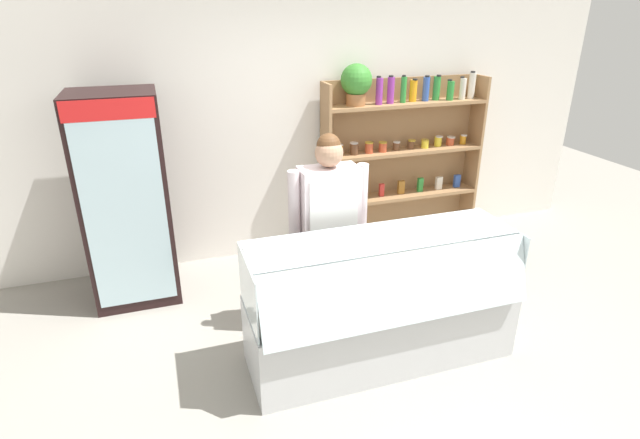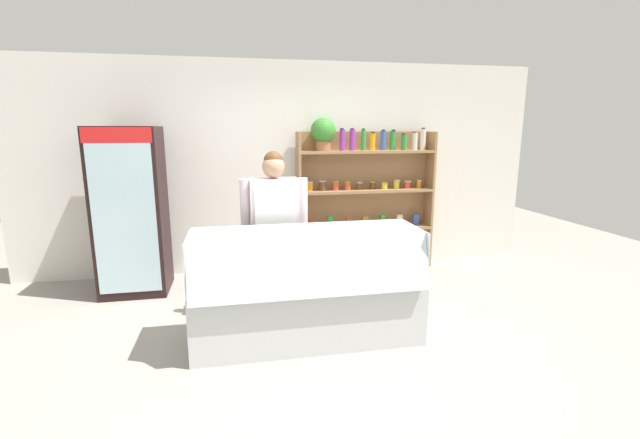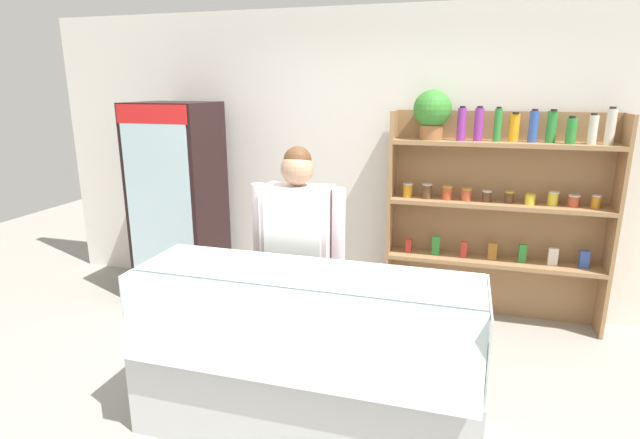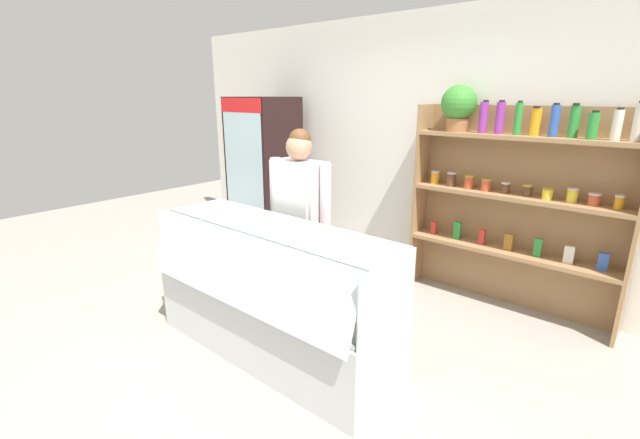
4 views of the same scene
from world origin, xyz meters
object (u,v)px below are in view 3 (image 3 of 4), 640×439
object	(u,v)px
drinks_fridge	(179,204)
deli_display_case	(304,384)
shop_clerk	(298,246)
shelving_unit	(487,192)

from	to	relation	value
drinks_fridge	deli_display_case	size ratio (longest dim) A/B	0.95
deli_display_case	shop_clerk	xyz separation A→B (m)	(-0.22, 0.55, 0.66)
drinks_fridge	deli_display_case	world-z (taller)	drinks_fridge
drinks_fridge	shop_clerk	world-z (taller)	drinks_fridge
drinks_fridge	deli_display_case	xyz separation A→B (m)	(1.75, -1.56, -0.63)
shelving_unit	shop_clerk	xyz separation A→B (m)	(-1.24, -1.37, -0.17)
shelving_unit	shop_clerk	distance (m)	1.85
shop_clerk	shelving_unit	bearing A→B (deg)	47.83
drinks_fridge	shop_clerk	xyz separation A→B (m)	(1.53, -1.00, 0.04)
shelving_unit	deli_display_case	size ratio (longest dim) A/B	1.00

